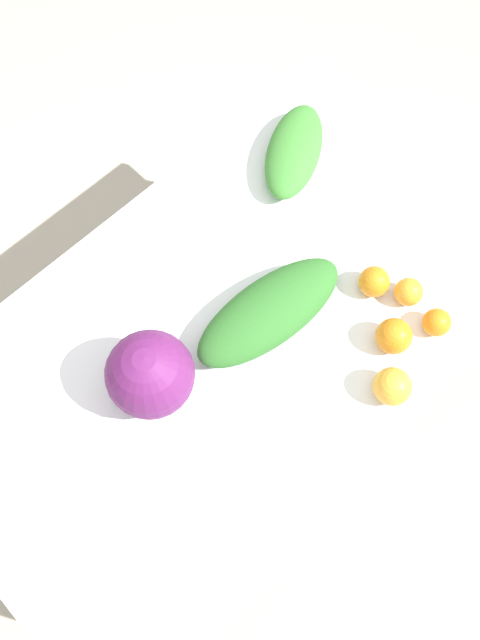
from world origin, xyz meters
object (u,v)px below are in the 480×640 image
object	(u,v)px
cabbage_purple	(150,374)
orange_0	(394,336)
greens_bunch_scallion	(294,151)
greens_bunch_beet_tops	(269,311)
orange_2	(437,322)
orange_3	(409,292)
orange_1	(374,282)
orange_4	(392,386)

from	to	relation	value
cabbage_purple	orange_0	xyz separation A→B (m)	(0.45, -0.29, -0.05)
greens_bunch_scallion	greens_bunch_beet_tops	world-z (taller)	greens_bunch_beet_tops
orange_2	orange_3	xyz separation A→B (m)	(0.01, 0.09, 0.00)
orange_1	orange_2	distance (m)	0.17
orange_4	orange_0	bearing A→B (deg)	37.86
cabbage_purple	orange_4	bearing A→B (deg)	-45.98
orange_1	cabbage_purple	bearing A→B (deg)	161.32
greens_bunch_scallion	orange_0	size ratio (longest dim) A/B	3.67
cabbage_purple	greens_bunch_scallion	xyz separation A→B (m)	(0.66, 0.21, -0.05)
orange_2	orange_4	world-z (taller)	orange_4
greens_bunch_scallion	orange_3	distance (m)	0.47
cabbage_purple	orange_3	bearing A→B (deg)	-23.95
greens_bunch_beet_tops	orange_3	size ratio (longest dim) A/B	5.82
orange_0	greens_bunch_scallion	bearing A→B (deg)	67.00
greens_bunch_beet_tops	orange_1	bearing A→B (deg)	-26.55
greens_bunch_scallion	orange_2	world-z (taller)	greens_bunch_scallion
cabbage_purple	orange_3	distance (m)	0.61
orange_3	orange_4	xyz separation A→B (m)	(-0.20, -0.12, 0.01)
orange_2	greens_bunch_beet_tops	bearing A→B (deg)	132.14
cabbage_purple	greens_bunch_scallion	world-z (taller)	cabbage_purple
orange_4	cabbage_purple	bearing A→B (deg)	134.02
orange_1	orange_2	size ratio (longest dim) A/B	1.12
greens_bunch_beet_tops	orange_4	size ratio (longest dim) A/B	4.63
greens_bunch_scallion	orange_0	distance (m)	0.54
greens_bunch_scallion	orange_1	bearing A→B (deg)	-109.88
greens_bunch_scallion	orange_0	bearing A→B (deg)	-113.00
orange_1	greens_bunch_scallion	bearing A→B (deg)	70.12
greens_bunch_beet_tops	orange_2	distance (m)	0.38
greens_bunch_beet_tops	orange_0	xyz separation A→B (m)	(0.15, -0.23, -0.01)
orange_2	cabbage_purple	bearing A→B (deg)	147.97
orange_2	orange_3	bearing A→B (deg)	81.17
greens_bunch_scallion	orange_0	xyz separation A→B (m)	(-0.21, -0.50, 0.00)
orange_2	greens_bunch_scallion	bearing A→B (deg)	78.13
greens_bunch_scallion	orange_2	bearing A→B (deg)	-101.87
orange_1	orange_3	xyz separation A→B (m)	(0.04, -0.07, -0.00)
orange_1	orange_4	bearing A→B (deg)	-131.23
cabbage_purple	greens_bunch_beet_tops	bearing A→B (deg)	-11.93
cabbage_purple	orange_1	distance (m)	0.55
orange_3	cabbage_purple	bearing A→B (deg)	156.05
cabbage_purple	greens_bunch_scallion	bearing A→B (deg)	17.42
orange_2	orange_3	world-z (taller)	orange_3
orange_2	orange_3	size ratio (longest dim) A/B	0.97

